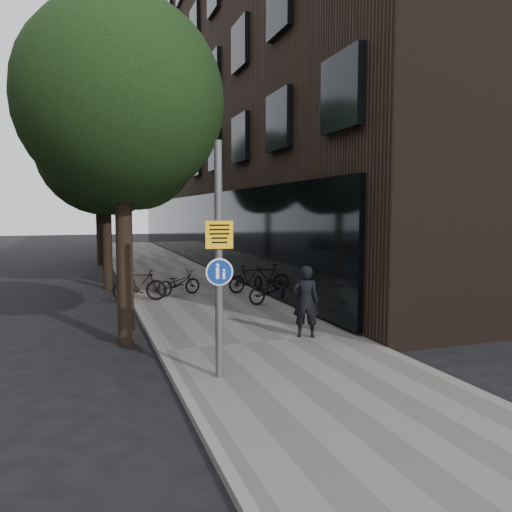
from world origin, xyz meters
name	(u,v)px	position (x,y,z in m)	size (l,w,h in m)	color
ground	(324,403)	(0.00, 0.00, 0.00)	(120.00, 120.00, 0.00)	black
sidewalk	(199,295)	(0.25, 10.00, 0.06)	(4.50, 60.00, 0.12)	slate
curb_edge	(132,299)	(-2.00, 10.00, 0.07)	(0.15, 60.00, 0.13)	slate
building_right_dark_brick	(287,112)	(8.50, 22.00, 9.00)	(12.00, 40.00, 18.00)	black
street_tree_near	(124,111)	(-2.53, 4.64, 5.11)	(4.40, 4.40, 7.50)	black
street_tree_mid	(107,154)	(-2.53, 13.14, 5.11)	(5.00, 5.00, 7.80)	black
street_tree_far	(99,172)	(-2.53, 22.14, 5.11)	(5.00, 5.00, 7.80)	black
signpost	(219,260)	(-1.30, 1.39, 2.14)	(0.46, 0.13, 4.00)	#595B5E
pedestrian	(306,301)	(1.24, 3.40, 0.93)	(0.59, 0.39, 1.62)	black
parked_bike_facade_near	(272,290)	(2.00, 7.48, 0.55)	(0.57, 1.63, 0.85)	black
parked_bike_facade_far	(249,279)	(2.00, 9.73, 0.60)	(0.45, 1.61, 0.96)	black
parked_bike_curb_near	(179,283)	(-0.45, 9.93, 0.54)	(0.56, 1.60, 0.84)	black
parked_bike_curb_far	(140,285)	(-1.80, 9.32, 0.63)	(0.48, 1.69, 1.01)	black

